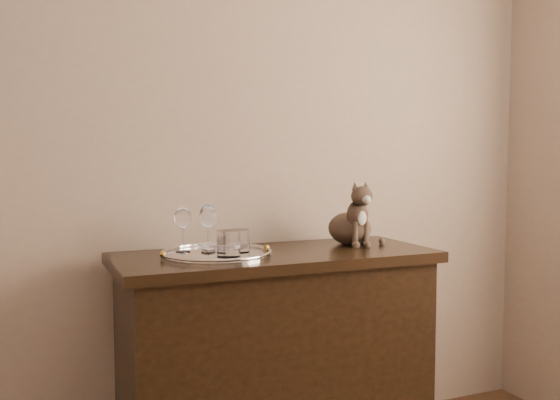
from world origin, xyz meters
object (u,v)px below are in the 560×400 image
(sideboard, at_px, (276,363))
(cat, at_px, (350,212))
(tumbler_c, at_px, (239,241))
(tumbler_b, at_px, (229,244))
(wine_glass_d, at_px, (208,229))
(wine_glass_a, at_px, (183,230))
(tray, at_px, (217,255))
(wine_glass_b, at_px, (208,227))

(sideboard, height_order, cat, cat)
(cat, bearing_deg, sideboard, -166.72)
(sideboard, relative_size, tumbler_c, 14.31)
(tumbler_b, bearing_deg, wine_glass_d, 108.58)
(sideboard, height_order, wine_glass_a, wine_glass_a)
(wine_glass_a, xyz_separation_m, tumbler_c, (0.19, -0.08, -0.04))
(sideboard, height_order, tray, tray)
(wine_glass_d, distance_m, cat, 0.61)
(wine_glass_d, bearing_deg, tray, -54.51)
(sideboard, distance_m, cat, 0.66)
(wine_glass_b, height_order, wine_glass_d, wine_glass_d)
(wine_glass_a, height_order, wine_glass_b, wine_glass_b)
(wine_glass_b, relative_size, wine_glass_d, 0.98)
(wine_glass_a, xyz_separation_m, cat, (0.69, -0.01, 0.04))
(wine_glass_a, height_order, wine_glass_d, wine_glass_d)
(wine_glass_a, distance_m, tumbler_b, 0.20)
(sideboard, bearing_deg, wine_glass_b, 150.27)
(tray, xyz_separation_m, wine_glass_a, (-0.10, 0.07, 0.09))
(wine_glass_b, relative_size, tumbler_b, 1.83)
(tumbler_c, bearing_deg, wine_glass_d, 160.46)
(sideboard, distance_m, wine_glass_d, 0.58)
(tray, distance_m, wine_glass_d, 0.10)
(sideboard, bearing_deg, wine_glass_d, 170.77)
(tumbler_b, height_order, tumbler_c, tumbler_b)
(tumbler_b, bearing_deg, tray, 101.51)
(sideboard, relative_size, wine_glass_a, 7.18)
(tray, bearing_deg, sideboard, -2.64)
(tumbler_b, bearing_deg, cat, 14.69)
(tumbler_c, bearing_deg, cat, 8.19)
(sideboard, relative_size, cat, 4.62)
(cat, bearing_deg, wine_glass_a, -179.32)
(tumbler_c, bearing_deg, wine_glass_b, 123.08)
(wine_glass_d, xyz_separation_m, cat, (0.61, 0.03, 0.04))
(wine_glass_a, bearing_deg, tumbler_c, -23.44)
(wine_glass_d, height_order, cat, cat)
(tumbler_b, height_order, cat, cat)
(wine_glass_b, xyz_separation_m, tumbler_b, (0.01, -0.20, -0.04))
(tumbler_c, bearing_deg, sideboard, -1.06)
(wine_glass_b, bearing_deg, tumbler_c, -56.92)
(wine_glass_a, xyz_separation_m, wine_glass_b, (0.11, 0.04, 0.00))
(wine_glass_a, bearing_deg, wine_glass_d, -28.07)
(tray, bearing_deg, wine_glass_a, 144.65)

